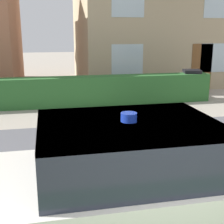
{
  "coord_description": "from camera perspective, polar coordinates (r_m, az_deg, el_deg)",
  "views": [
    {
      "loc": [
        -1.43,
        -1.16,
        2.67
      ],
      "look_at": [
        -0.15,
        4.9,
        1.05
      ],
      "focal_mm": 50.0,
      "sensor_mm": 36.0,
      "label": 1
    }
  ],
  "objects": [
    {
      "name": "road_strip",
      "position": [
        6.13,
        2.87,
        -11.12
      ],
      "size": [
        28.0,
        6.66,
        0.01
      ],
      "primitive_type": "cube",
      "color": "#5B5B60",
      "rests_on": "ground"
    },
    {
      "name": "garden_hedge",
      "position": [
        11.46,
        -5.64,
        3.82
      ],
      "size": [
        9.87,
        0.68,
        1.06
      ],
      "primitive_type": "cube",
      "color": "#2D662D",
      "rests_on": "ground"
    },
    {
      "name": "police_car",
      "position": [
        4.11,
        5.74,
        -12.92
      ],
      "size": [
        4.12,
        1.86,
        1.71
      ],
      "rotation": [
        0.0,
        0.0,
        0.0
      ],
      "color": "black",
      "rests_on": "road_strip"
    },
    {
      "name": "house_right",
      "position": [
        17.37,
        6.98,
        18.24
      ],
      "size": [
        7.88,
        6.88,
        7.42
      ],
      "color": "tan",
      "rests_on": "ground"
    },
    {
      "name": "wheelie_bin",
      "position": [
        12.73,
        14.28,
        4.85
      ],
      "size": [
        0.79,
        0.79,
        1.19
      ],
      "rotation": [
        0.0,
        0.0,
        -0.25
      ],
      "color": "black",
      "rests_on": "ground"
    }
  ]
}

